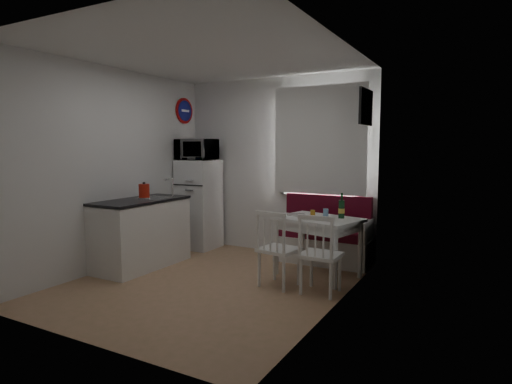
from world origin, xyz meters
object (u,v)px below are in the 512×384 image
chair_left (276,241)px  fridge (199,204)px  dining_table (318,224)px  wine_bottle (342,206)px  chair_right (318,246)px  kitchen_counter (142,233)px  microwave (196,150)px  bench (324,240)px  kettle (144,191)px

chair_left → fridge: fridge is taller
dining_table → wine_bottle: wine_bottle is taller
chair_right → fridge: size_ratio=0.34×
dining_table → fridge: size_ratio=0.80×
kitchen_counter → fridge: size_ratio=0.96×
microwave → chair_left: bearing=-30.6°
fridge → wine_bottle: size_ratio=4.51×
bench → dining_table: (0.15, -0.64, 0.34)m
fridge → chair_right: bearing=-26.1°
dining_table → kettle: bearing=-147.9°
kitchen_counter → kettle: size_ratio=5.98×
bench → chair_left: 1.32m
dining_table → chair_right: chair_right is taller
bench → kettle: 2.50m
dining_table → fridge: (-2.17, 0.53, 0.05)m
bench → chair_right: bench is taller
chair_left → dining_table: bearing=77.1°
kettle → wine_bottle: size_ratio=0.72×
bench → wine_bottle: wine_bottle is taller
chair_right → wine_bottle: (0.01, 0.76, 0.34)m
kitchen_counter → chair_right: size_ratio=2.81×
kitchen_counter → dining_table: (2.19, 0.72, 0.19)m
dining_table → microwave: size_ratio=1.89×
fridge → wine_bottle: (2.43, -0.43, 0.19)m
chair_right → microwave: (-2.42, 1.14, 1.00)m
fridge → wine_bottle: fridge is taller
kitchen_counter → microwave: size_ratio=2.26×
kitchen_counter → wine_bottle: kitchen_counter is taller
fridge → kettle: fridge is taller
kitchen_counter → wine_bottle: bearing=18.5°
bench → chair_left: bearing=-94.4°
bench → fridge: size_ratio=0.93×
kitchen_counter → wine_bottle: 2.62m
dining_table → chair_right: 0.71m
dining_table → kitchen_counter: bearing=-148.0°
kettle → kitchen_counter: bearing=-168.6°
kitchen_counter → chair_left: bearing=1.7°
kitchen_counter → fridge: fridge is taller
kettle → wine_bottle: 2.54m
dining_table → chair_left: size_ratio=2.35×
chair_left → wine_bottle: bearing=64.0°
kettle → wine_bottle: kettle is taller
chair_right → fridge: 2.70m
bench → microwave: microwave is taller
dining_table → bench: bearing=117.2°
dining_table → chair_left: (-0.25, -0.66, -0.10)m
bench → chair_right: 1.38m
chair_right → fridge: (-2.42, 1.19, 0.15)m
bench → wine_bottle: 0.89m
kitchen_counter → chair_right: kitchen_counter is taller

